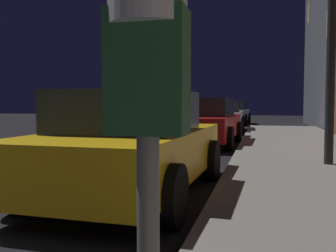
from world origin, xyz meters
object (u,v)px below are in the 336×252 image
object	(u,v)px
car_yellow_cab	(132,144)
car_silver	(233,113)
car_red	(203,121)
parking_meter	(148,138)
car_white	(222,116)

from	to	relation	value
car_yellow_cab	car_silver	world-z (taller)	same
car_red	car_silver	world-z (taller)	same
parking_meter	car_silver	bearing A→B (deg)	93.78
car_white	car_silver	xyz separation A→B (m)	(-0.00, 6.05, -0.01)
car_yellow_cab	parking_meter	bearing A→B (deg)	-69.81
car_silver	car_red	bearing A→B (deg)	-90.00
parking_meter	car_red	bearing A→B (deg)	97.98
parking_meter	car_white	size ratio (longest dim) A/B	0.29
car_yellow_cab	car_red	xyz separation A→B (m)	(0.00, 6.49, 0.02)
parking_meter	car_yellow_cab	size ratio (longest dim) A/B	0.33
car_silver	parking_meter	bearing A→B (deg)	-86.22
car_yellow_cab	car_white	world-z (taller)	same
car_yellow_cab	car_silver	xyz separation A→B (m)	(0.00, 18.28, 0.00)
car_white	parking_meter	bearing A→B (deg)	-84.82
parking_meter	car_yellow_cab	xyz separation A→B (m)	(-1.47, 4.01, -0.48)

